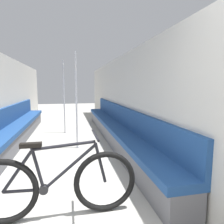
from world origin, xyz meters
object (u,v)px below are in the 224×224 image
(bench_seat_row_left, at_px, (11,134))
(grab_pole_far, at_px, (76,102))
(bicycle, at_px, (56,185))
(grab_pole_near, at_px, (64,98))
(bench_seat_row_right, at_px, (115,129))

(bench_seat_row_left, bearing_deg, grab_pole_far, -13.95)
(bicycle, relative_size, grab_pole_near, 0.81)
(bench_seat_row_left, relative_size, bicycle, 3.76)
(bicycle, bearing_deg, bench_seat_row_right, 65.01)
(bicycle, distance_m, grab_pole_near, 3.94)
(bench_seat_row_right, bearing_deg, bicycle, -114.78)
(grab_pole_far, bearing_deg, bicycle, -97.45)
(bicycle, height_order, grab_pole_near, grab_pole_near)
(grab_pole_near, xyz_separation_m, grab_pole_far, (0.29, -1.54, 0.00))
(bench_seat_row_right, distance_m, grab_pole_near, 1.85)
(grab_pole_near, relative_size, grab_pole_far, 1.00)
(bench_seat_row_left, distance_m, bench_seat_row_right, 2.37)
(bench_seat_row_left, relative_size, grab_pole_far, 3.03)
(bench_seat_row_right, xyz_separation_m, bicycle, (-1.25, -2.70, 0.06))
(bicycle, relative_size, grab_pole_far, 0.81)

